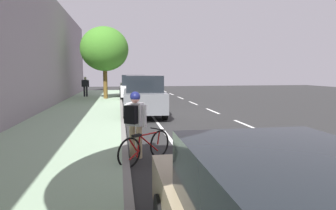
{
  "coord_description": "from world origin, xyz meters",
  "views": [
    {
      "loc": [
        1.8,
        14.25,
        2.14
      ],
      "look_at": [
        0.63,
        7.44,
        1.34
      ],
      "focal_mm": 30.41,
      "sensor_mm": 36.0,
      "label": 1
    }
  ],
  "objects_px": {
    "street_tree_near_cyclist": "(105,49)",
    "pedestrian_on_phone": "(85,85)",
    "parked_suv_grey_second": "(143,95)",
    "parked_pickup_white_nearest": "(133,88)",
    "bicycle_at_curb": "(145,147)",
    "cyclist_with_backpack": "(135,118)"
  },
  "relations": [
    {
      "from": "parked_suv_grey_second",
      "to": "pedestrian_on_phone",
      "type": "distance_m",
      "value": 11.12
    },
    {
      "from": "parked_pickup_white_nearest",
      "to": "parked_suv_grey_second",
      "type": "height_order",
      "value": "parked_suv_grey_second"
    },
    {
      "from": "street_tree_near_cyclist",
      "to": "bicycle_at_curb",
      "type": "bearing_deg",
      "value": 95.86
    },
    {
      "from": "parked_pickup_white_nearest",
      "to": "parked_suv_grey_second",
      "type": "relative_size",
      "value": 1.12
    },
    {
      "from": "parked_suv_grey_second",
      "to": "bicycle_at_curb",
      "type": "height_order",
      "value": "parked_suv_grey_second"
    },
    {
      "from": "parked_pickup_white_nearest",
      "to": "bicycle_at_curb",
      "type": "bearing_deg",
      "value": 88.32
    },
    {
      "from": "street_tree_near_cyclist",
      "to": "pedestrian_on_phone",
      "type": "relative_size",
      "value": 3.32
    },
    {
      "from": "parked_pickup_white_nearest",
      "to": "cyclist_with_backpack",
      "type": "height_order",
      "value": "parked_pickup_white_nearest"
    },
    {
      "from": "cyclist_with_backpack",
      "to": "pedestrian_on_phone",
      "type": "relative_size",
      "value": 1.02
    },
    {
      "from": "parked_pickup_white_nearest",
      "to": "cyclist_with_backpack",
      "type": "relative_size",
      "value": 3.18
    },
    {
      "from": "bicycle_at_curb",
      "to": "cyclist_with_backpack",
      "type": "height_order",
      "value": "cyclist_with_backpack"
    },
    {
      "from": "parked_suv_grey_second",
      "to": "bicycle_at_curb",
      "type": "relative_size",
      "value": 3.56
    },
    {
      "from": "bicycle_at_curb",
      "to": "street_tree_near_cyclist",
      "type": "xyz_separation_m",
      "value": [
        1.61,
        -15.73,
        3.52
      ]
    },
    {
      "from": "street_tree_near_cyclist",
      "to": "pedestrian_on_phone",
      "type": "distance_m",
      "value": 3.95
    },
    {
      "from": "parked_suv_grey_second",
      "to": "cyclist_with_backpack",
      "type": "height_order",
      "value": "parked_suv_grey_second"
    },
    {
      "from": "parked_suv_grey_second",
      "to": "pedestrian_on_phone",
      "type": "bearing_deg",
      "value": -69.23
    },
    {
      "from": "bicycle_at_curb",
      "to": "street_tree_near_cyclist",
      "type": "bearing_deg",
      "value": -84.14
    },
    {
      "from": "street_tree_near_cyclist",
      "to": "cyclist_with_backpack",
      "type": "bearing_deg",
      "value": 95.23
    },
    {
      "from": "bicycle_at_curb",
      "to": "street_tree_near_cyclist",
      "type": "height_order",
      "value": "street_tree_near_cyclist"
    },
    {
      "from": "parked_pickup_white_nearest",
      "to": "street_tree_near_cyclist",
      "type": "relative_size",
      "value": 0.98
    },
    {
      "from": "bicycle_at_curb",
      "to": "pedestrian_on_phone",
      "type": "height_order",
      "value": "pedestrian_on_phone"
    },
    {
      "from": "parked_pickup_white_nearest",
      "to": "street_tree_near_cyclist",
      "type": "distance_m",
      "value": 3.74
    }
  ]
}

